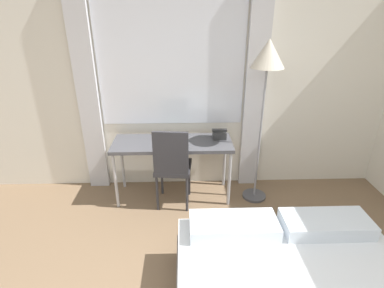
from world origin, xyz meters
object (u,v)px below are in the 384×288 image
at_px(desk_chair, 172,164).
at_px(telephone, 219,134).
at_px(desk, 173,147).
at_px(book, 171,144).
at_px(standing_lamp, 267,66).

bearing_deg(desk_chair, telephone, 35.01).
relative_size(desk_chair, telephone, 5.57).
relative_size(desk, book, 4.84).
xyz_separation_m(standing_lamp, telephone, (-0.44, 0.17, -0.82)).
distance_m(standing_lamp, book, 1.32).
xyz_separation_m(standing_lamp, book, (-1.01, -0.00, -0.86)).
height_order(desk, desk_chair, desk_chair).
bearing_deg(desk_chair, desk, 95.80).
distance_m(telephone, book, 0.59).
relative_size(desk, desk_chair, 1.40).
xyz_separation_m(telephone, book, (-0.56, -0.17, -0.04)).
bearing_deg(book, standing_lamp, 0.14).
height_order(desk, telephone, telephone).
relative_size(telephone, book, 0.62).
relative_size(desk_chair, standing_lamp, 0.53).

